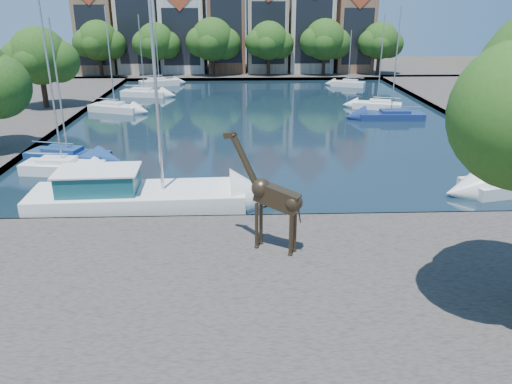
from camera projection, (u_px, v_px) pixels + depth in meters
The scene contains 29 objects.
ground at pixel (289, 223), 25.59m from camera, with size 160.00×160.00×0.00m, color #38332B.
water_basin at pixel (264, 119), 47.96m from camera, with size 38.00×50.00×0.08m, color black.
near_quay at pixel (308, 293), 18.98m from camera, with size 50.00×14.00×0.50m, color #4A4440.
far_quay at pixel (253, 72), 77.72m from camera, with size 60.00×16.00×0.50m, color #4A4440.
left_quay at pixel (0, 119), 47.00m from camera, with size 14.00×52.00×0.50m, color #4A4440.
townhouse_west_end at pixel (99, 24), 74.34m from camera, with size 5.44×9.18×14.93m.
townhouse_west_mid at pixel (139, 18), 74.24m from camera, with size 5.94×9.18×16.79m.
townhouse_west_inner at pixel (183, 24), 74.79m from camera, with size 6.43×9.18×15.15m.
townhouse_center at pixel (227, 17), 74.65m from camera, with size 5.44×9.18×16.93m.
townhouse_east_inner at pixel (267, 21), 75.09m from camera, with size 5.94×9.18×15.79m.
townhouse_east_mid at pixel (310, 18), 75.19m from camera, with size 6.43×9.18×16.65m.
townhouse_east_end at pixel (352, 25), 75.78m from camera, with size 5.44×9.18×14.43m.
far_tree_far_west at pixel (99, 42), 70.04m from camera, with size 7.28×5.60×7.68m.
far_tree_west at pixel (156, 43), 70.36m from camera, with size 6.76×5.20×7.36m.
far_tree_mid_west at pixel (213, 41), 70.57m from camera, with size 7.80×6.00×8.00m.
far_tree_mid_east at pixel (269, 42), 70.91m from camera, with size 7.02×5.40×7.52m.
far_tree_east at pixel (325, 41), 71.15m from camera, with size 7.54×5.80×7.84m.
far_tree_far_east at pixel (381, 42), 71.49m from camera, with size 6.76×5.20×7.36m.
side_tree_left_far at pixel (40, 58), 48.99m from camera, with size 7.28×5.60×7.88m.
giraffe_statue at pixel (271, 196), 21.00m from camera, with size 3.27×1.98×5.04m.
motorsailer at pixel (131, 194), 26.80m from camera, with size 11.52×3.83×11.47m.
sailboat_left_a at pixel (63, 165), 32.50m from camera, with size 5.42×2.51×10.76m.
sailboat_left_b at pixel (68, 154), 34.89m from camera, with size 6.09×3.44×9.57m.
sailboat_left_c at pixel (115, 106), 50.45m from camera, with size 5.58×3.54×10.12m.
sailboat_left_d at pixel (144, 92), 58.65m from camera, with size 5.58×2.90×9.12m.
sailboat_left_e at pixel (159, 81), 65.93m from camera, with size 5.41×3.55×10.26m.
sailboat_right_b at pixel (391, 114), 47.39m from camera, with size 6.13×2.27×10.10m.
sailboat_right_c at pixel (377, 104), 51.99m from camera, with size 5.21×3.15×9.31m.
sailboat_right_d at pixel (348, 83), 65.41m from camera, with size 4.55×3.13×7.09m.
Camera 1 is at (-2.60, -23.23, 10.67)m, focal length 35.00 mm.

